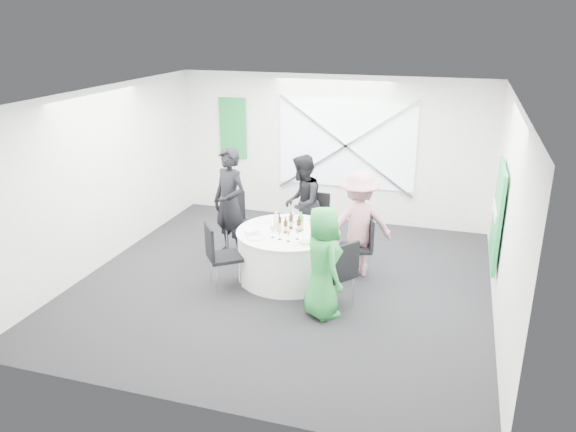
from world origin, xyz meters
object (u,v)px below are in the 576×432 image
(banquet_table, at_px, (288,254))
(person_woman_pink, at_px, (358,224))
(person_man_back, at_px, (302,203))
(green_water_bottle, at_px, (301,223))
(chair_back_right, at_px, (362,242))
(chair_front_left, at_px, (218,252))
(person_man_back_left, at_px, (230,203))
(chair_back, at_px, (315,217))
(chair_front_right, at_px, (340,269))
(person_woman_green, at_px, (323,262))
(clear_water_bottle, at_px, (276,223))
(chair_back_left, at_px, (239,219))

(banquet_table, bearing_deg, person_woman_pink, 23.58)
(person_man_back, distance_m, green_water_bottle, 1.11)
(chair_back_right, relative_size, person_woman_pink, 0.58)
(chair_front_left, xyz_separation_m, person_man_back_left, (-0.31, 1.20, 0.33))
(chair_back, xyz_separation_m, person_man_back_left, (-1.28, -0.70, 0.34))
(banquet_table, height_order, green_water_bottle, green_water_bottle)
(chair_front_right, distance_m, person_man_back, 2.16)
(chair_front_left, height_order, person_man_back, person_man_back)
(chair_back, bearing_deg, banquet_table, -90.00)
(chair_front_left, bearing_deg, person_woman_green, -138.04)
(chair_front_left, xyz_separation_m, clear_water_bottle, (0.67, 0.63, 0.29))
(person_man_back_left, xyz_separation_m, person_man_back, (1.06, 0.61, -0.09))
(chair_front_right, relative_size, person_man_back_left, 0.54)
(person_man_back, relative_size, green_water_bottle, 5.61)
(chair_front_right, relative_size, person_man_back, 0.60)
(chair_front_left, relative_size, clear_water_bottle, 3.31)
(banquet_table, xyz_separation_m, person_woman_pink, (0.98, 0.43, 0.45))
(chair_back_left, distance_m, green_water_bottle, 1.41)
(chair_front_left, distance_m, clear_water_bottle, 0.97)
(banquet_table, xyz_separation_m, person_man_back_left, (-1.17, 0.53, 0.54))
(person_man_back_left, xyz_separation_m, clear_water_bottle, (0.99, -0.56, -0.04))
(chair_back_right, bearing_deg, chair_back_left, -116.99)
(banquet_table, xyz_separation_m, chair_back_right, (1.07, 0.37, 0.18))
(chair_back_left, xyz_separation_m, person_woman_pink, (2.06, -0.24, 0.22))
(chair_back_left, height_order, green_water_bottle, green_water_bottle)
(person_man_back, bearing_deg, chair_back_right, 51.25)
(clear_water_bottle, bearing_deg, person_woman_pink, 21.55)
(chair_front_left, bearing_deg, chair_back, -64.78)
(person_woman_green, bearing_deg, banquet_table, 0.00)
(person_woman_pink, bearing_deg, chair_back, -66.15)
(person_man_back_left, distance_m, clear_water_bottle, 1.14)
(banquet_table, height_order, chair_back_left, chair_back_left)
(chair_back_left, bearing_deg, person_man_back, -31.87)
(chair_front_right, bearing_deg, banquet_table, -90.00)
(chair_front_right, relative_size, person_woman_pink, 0.60)
(chair_front_right, xyz_separation_m, chair_front_left, (-1.81, 0.06, 0.00))
(banquet_table, height_order, chair_front_left, chair_front_left)
(chair_back_left, relative_size, person_woman_pink, 0.62)
(banquet_table, distance_m, chair_back_right, 1.14)
(chair_back_left, xyz_separation_m, person_man_back, (0.97, 0.48, 0.22))
(chair_front_left, relative_size, person_woman_green, 0.65)
(banquet_table, height_order, person_man_back_left, person_man_back_left)
(chair_front_left, relative_size, person_man_back, 0.60)
(chair_front_right, xyz_separation_m, person_man_back, (-1.06, 1.87, 0.24))
(chair_back_left, relative_size, green_water_bottle, 3.49)
(chair_front_left, relative_size, person_man_back_left, 0.54)
(banquet_table, xyz_separation_m, clear_water_bottle, (-0.18, -0.03, 0.50))
(chair_front_right, xyz_separation_m, green_water_bottle, (-0.78, 0.80, 0.29))
(person_woman_green, distance_m, clear_water_bottle, 1.33)
(chair_back, bearing_deg, chair_front_left, -111.87)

